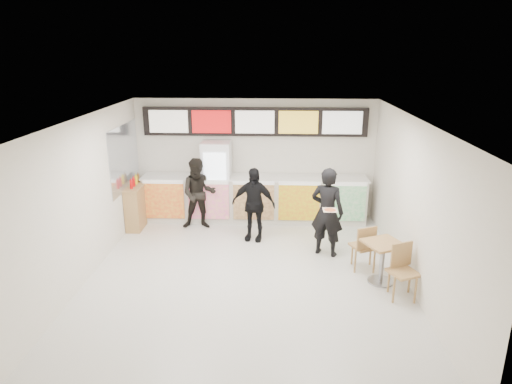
# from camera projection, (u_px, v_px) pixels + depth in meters

# --- Properties ---
(floor) EXTENTS (7.00, 7.00, 0.00)m
(floor) POSITION_uv_depth(u_px,v_px,m) (247.00, 279.00, 8.64)
(floor) COLOR beige
(floor) RESTS_ON ground
(ceiling) EXTENTS (7.00, 7.00, 0.00)m
(ceiling) POSITION_uv_depth(u_px,v_px,m) (246.00, 120.00, 7.73)
(ceiling) COLOR white
(ceiling) RESTS_ON wall_back
(wall_back) EXTENTS (6.00, 0.00, 6.00)m
(wall_back) POSITION_uv_depth(u_px,v_px,m) (255.00, 159.00, 11.52)
(wall_back) COLOR silver
(wall_back) RESTS_ON floor
(wall_left) EXTENTS (0.00, 7.00, 7.00)m
(wall_left) POSITION_uv_depth(u_px,v_px,m) (82.00, 202.00, 8.31)
(wall_left) COLOR silver
(wall_left) RESTS_ON floor
(wall_right) EXTENTS (0.00, 7.00, 7.00)m
(wall_right) POSITION_uv_depth(u_px,v_px,m) (415.00, 206.00, 8.07)
(wall_right) COLOR silver
(wall_right) RESTS_ON floor
(service_counter) EXTENTS (5.56, 0.77, 1.14)m
(service_counter) POSITION_uv_depth(u_px,v_px,m) (254.00, 199.00, 11.41)
(service_counter) COLOR silver
(service_counter) RESTS_ON floor
(menu_board) EXTENTS (5.50, 0.14, 0.70)m
(menu_board) POSITION_uv_depth(u_px,v_px,m) (255.00, 122.00, 11.15)
(menu_board) COLOR black
(menu_board) RESTS_ON wall_back
(drinks_fridge) EXTENTS (0.70, 0.67, 2.00)m
(drinks_fridge) POSITION_uv_depth(u_px,v_px,m) (217.00, 181.00, 11.34)
(drinks_fridge) COLOR white
(drinks_fridge) RESTS_ON floor
(mirror_panel) EXTENTS (0.01, 2.00, 1.50)m
(mirror_panel) POSITION_uv_depth(u_px,v_px,m) (124.00, 157.00, 10.57)
(mirror_panel) COLOR #B2B7BF
(mirror_panel) RESTS_ON wall_left
(customer_main) EXTENTS (0.81, 0.69, 1.89)m
(customer_main) POSITION_uv_depth(u_px,v_px,m) (327.00, 212.00, 9.40)
(customer_main) COLOR black
(customer_main) RESTS_ON floor
(customer_left) EXTENTS (0.89, 0.72, 1.72)m
(customer_left) POSITION_uv_depth(u_px,v_px,m) (199.00, 194.00, 10.84)
(customer_left) COLOR black
(customer_left) RESTS_ON floor
(customer_mid) EXTENTS (1.05, 0.60, 1.69)m
(customer_mid) POSITION_uv_depth(u_px,v_px,m) (253.00, 204.00, 10.18)
(customer_mid) COLOR black
(customer_mid) RESTS_ON floor
(pizza_slice) EXTENTS (0.36, 0.36, 0.02)m
(pizza_slice) POSITION_uv_depth(u_px,v_px,m) (330.00, 210.00, 8.91)
(pizza_slice) COLOR beige
(pizza_slice) RESTS_ON customer_main
(cafe_table) EXTENTS (1.07, 1.67, 0.95)m
(cafe_table) POSITION_uv_depth(u_px,v_px,m) (383.00, 255.00, 8.35)
(cafe_table) COLOR tan
(cafe_table) RESTS_ON floor
(condiment_ledge) EXTENTS (0.38, 0.94, 1.25)m
(condiment_ledge) POSITION_uv_depth(u_px,v_px,m) (136.00, 206.00, 10.98)
(condiment_ledge) COLOR tan
(condiment_ledge) RESTS_ON floor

